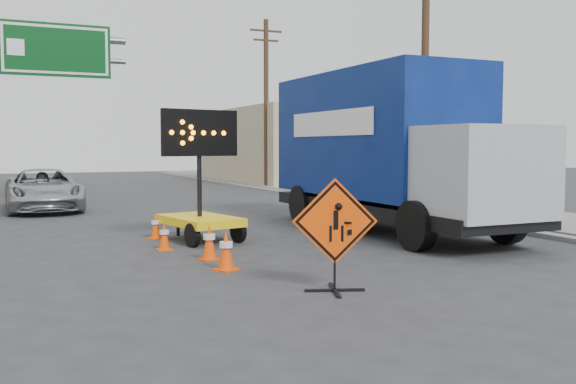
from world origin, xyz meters
TOP-DOWN VIEW (x-y plane):
  - ground at (0.00, 0.00)m, footprint 100.00×100.00m
  - curb_right at (7.20, 15.00)m, footprint 0.40×60.00m
  - sidewalk_right at (9.50, 15.00)m, footprint 4.00×60.00m
  - building_right_far at (13.00, 30.00)m, footprint 10.00×14.00m
  - highway_gantry at (-4.43, 17.96)m, footprint 6.18×0.38m
  - utility_pole_near at (8.00, 10.00)m, footprint 1.80×0.26m
  - utility_pole_far at (8.00, 24.00)m, footprint 1.80×0.26m
  - construction_sign at (-0.47, 0.77)m, footprint 1.27×0.92m
  - arrow_board at (-0.84, 6.86)m, footprint 1.97×2.43m
  - pickup_truck at (-3.78, 16.19)m, footprint 2.46×5.32m
  - box_truck at (4.29, 6.54)m, footprint 2.90×9.00m
  - cone_a at (-1.46, 3.11)m, footprint 0.51×0.51m
  - cone_b at (-1.42, 4.27)m, footprint 0.45×0.45m
  - cone_c at (-1.95, 5.86)m, footprint 0.32×0.32m
  - cone_d at (-1.73, 7.65)m, footprint 0.43×0.43m

SIDE VIEW (x-z plane):
  - ground at x=0.00m, z-range 0.00..0.00m
  - curb_right at x=7.20m, z-range 0.00..0.12m
  - sidewalk_right at x=9.50m, z-range 0.00..0.15m
  - cone_c at x=-1.95m, z-range 0.00..0.63m
  - cone_d at x=-1.73m, z-range 0.00..0.64m
  - cone_b at x=-1.42m, z-range 0.00..0.74m
  - cone_a at x=-1.46m, z-range 0.00..0.76m
  - arrow_board at x=-0.84m, z-range -0.88..2.27m
  - pickup_truck at x=-3.78m, z-range 0.00..1.48m
  - construction_sign at x=-0.47m, z-range 0.05..1.84m
  - box_truck at x=4.29m, z-range -0.20..4.08m
  - building_right_far at x=13.00m, z-range 0.00..4.60m
  - utility_pole_near at x=8.00m, z-range 0.18..9.18m
  - utility_pole_far at x=8.00m, z-range 0.18..9.18m
  - highway_gantry at x=-4.43m, z-range 1.62..8.52m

